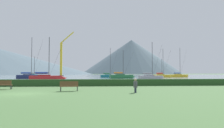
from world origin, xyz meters
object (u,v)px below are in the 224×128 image
at_px(sailboat_slip_6, 47,78).
at_px(person_seated_viewer, 135,85).
at_px(sailboat_slip_3, 151,77).
at_px(park_bench_near_path, 69,86).
at_px(dock_crane, 62,62).
at_px(sailboat_slip_12, 30,76).
at_px(sailboat_slip_9, 33,76).
at_px(sailboat_slip_5, 122,76).
at_px(sailboat_slip_11, 161,75).
at_px(park_bench_under_tree, 3,84).
at_px(sailboat_slip_1, 109,76).
at_px(sailboat_slip_8, 162,76).
at_px(sailboat_slip_0, 179,75).

distance_m(sailboat_slip_6, person_seated_viewer, 35.56).
height_order(sailboat_slip_3, park_bench_near_path, sailboat_slip_3).
bearing_deg(dock_crane, park_bench_near_path, -81.72).
bearing_deg(sailboat_slip_12, sailboat_slip_9, 94.37).
xyz_separation_m(sailboat_slip_3, sailboat_slip_5, (-6.73, 10.57, 0.07)).
relative_size(sailboat_slip_11, park_bench_under_tree, 4.73).
bearing_deg(sailboat_slip_3, sailboat_slip_9, 130.46).
relative_size(sailboat_slip_1, park_bench_near_path, 6.53).
relative_size(sailboat_slip_9, park_bench_under_tree, 5.05).
xyz_separation_m(sailboat_slip_1, sailboat_slip_11, (26.03, 16.52, -0.06)).
distance_m(sailboat_slip_6, sailboat_slip_9, 49.54).
height_order(sailboat_slip_11, dock_crane, dock_crane).
bearing_deg(sailboat_slip_3, sailboat_slip_8, 59.25).
bearing_deg(park_bench_near_path, park_bench_under_tree, 152.94).
xyz_separation_m(sailboat_slip_5, sailboat_slip_8, (18.13, 14.76, -0.02)).
relative_size(park_bench_near_path, park_bench_under_tree, 0.99).
distance_m(sailboat_slip_8, sailboat_slip_11, 17.88).
bearing_deg(sailboat_slip_3, sailboat_slip_6, -169.45).
height_order(sailboat_slip_1, sailboat_slip_11, sailboat_slip_1).
height_order(sailboat_slip_9, park_bench_under_tree, sailboat_slip_9).
height_order(sailboat_slip_9, person_seated_viewer, sailboat_slip_9).
xyz_separation_m(sailboat_slip_3, sailboat_slip_6, (-26.65, -8.18, 0.06)).
relative_size(sailboat_slip_3, sailboat_slip_8, 0.91).
bearing_deg(park_bench_near_path, sailboat_slip_11, 62.53).
bearing_deg(sailboat_slip_11, park_bench_near_path, -127.92).
distance_m(sailboat_slip_12, park_bench_near_path, 52.57).
bearing_deg(sailboat_slip_5, sailboat_slip_11, 47.25).
distance_m(sailboat_slip_1, person_seated_viewer, 66.82).
bearing_deg(sailboat_slip_1, sailboat_slip_0, 9.93).
bearing_deg(sailboat_slip_11, park_bench_under_tree, -132.99).
distance_m(sailboat_slip_8, sailboat_slip_12, 49.19).
relative_size(sailboat_slip_5, sailboat_slip_12, 0.70).
bearing_deg(sailboat_slip_5, park_bench_under_tree, -119.12).
distance_m(sailboat_slip_6, park_bench_near_path, 31.51).
distance_m(sailboat_slip_11, park_bench_under_tree, 88.70).
bearing_deg(sailboat_slip_12, person_seated_viewer, -73.86).
height_order(sailboat_slip_0, sailboat_slip_5, sailboat_slip_0).
height_order(sailboat_slip_1, sailboat_slip_8, sailboat_slip_1).
bearing_deg(sailboat_slip_3, sailboat_slip_12, 156.25).
bearing_deg(sailboat_slip_9, park_bench_under_tree, -83.49).
height_order(park_bench_under_tree, person_seated_viewer, person_seated_viewer).
distance_m(park_bench_near_path, dock_crane, 69.41).
bearing_deg(park_bench_near_path, sailboat_slip_6, 100.88).
xyz_separation_m(sailboat_slip_11, dock_crane, (-44.89, -12.64, 5.61)).
bearing_deg(sailboat_slip_11, sailboat_slip_6, -145.01).
xyz_separation_m(park_bench_under_tree, person_seated_viewer, (13.22, -5.24, 0.15)).
bearing_deg(sailboat_slip_6, park_bench_under_tree, -97.51).
relative_size(sailboat_slip_1, person_seated_viewer, 9.19).
distance_m(sailboat_slip_5, dock_crane, 29.55).
relative_size(sailboat_slip_11, person_seated_viewer, 6.73).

